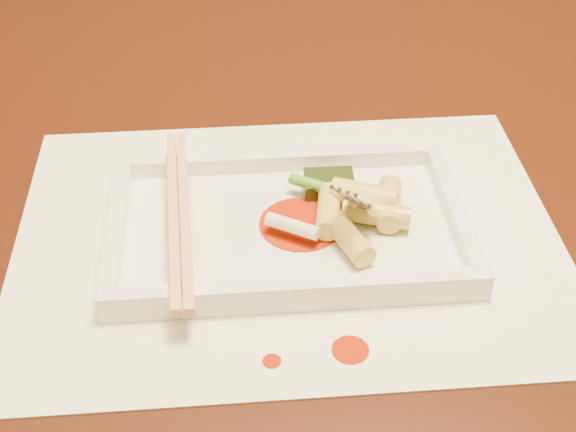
{
  "coord_description": "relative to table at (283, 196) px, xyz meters",
  "views": [
    {
      "loc": [
        -0.05,
        -0.63,
        1.14
      ],
      "look_at": [
        -0.01,
        -0.18,
        0.77
      ],
      "focal_mm": 50.0,
      "sensor_mm": 36.0,
      "label": 1
    }
  ],
  "objects": [
    {
      "name": "rice_cake_4",
      "position": [
        0.07,
        -0.17,
        0.12
      ],
      "size": [
        0.03,
        0.05,
        0.02
      ],
      "primitive_type": "cylinder",
      "rotation": [
        1.57,
        0.0,
        2.93
      ],
      "color": "#D8CA64",
      "rests_on": "plate_base"
    },
    {
      "name": "rice_cake_1",
      "position": [
        0.02,
        -0.18,
        0.12
      ],
      "size": [
        0.03,
        0.05,
        0.02
      ],
      "primitive_type": "cylinder",
      "rotation": [
        1.57,
        0.0,
        2.96
      ],
      "color": "#D8CA64",
      "rests_on": "plate_base"
    },
    {
      "name": "sauce_splatter_a",
      "position": [
        0.02,
        -0.29,
        0.1
      ],
      "size": [
        0.02,
        0.02,
        0.0
      ],
      "primitive_type": "cylinder",
      "color": "#AD2005",
      "rests_on": "placemat"
    },
    {
      "name": "plate_base",
      "position": [
        -0.01,
        -0.18,
        0.11
      ],
      "size": [
        0.26,
        0.16,
        0.01
      ],
      "primitive_type": "cube",
      "color": "white",
      "rests_on": "placemat"
    },
    {
      "name": "table",
      "position": [
        0.0,
        0.0,
        0.0
      ],
      "size": [
        1.4,
        0.9,
        0.75
      ],
      "color": "black",
      "rests_on": "ground"
    },
    {
      "name": "chopstick_a",
      "position": [
        -0.09,
        -0.18,
        0.13
      ],
      "size": [
        0.02,
        0.2,
        0.01
      ],
      "primitive_type": "cube",
      "rotation": [
        0.0,
        0.0,
        0.05
      ],
      "color": "tan",
      "rests_on": "plate_rim_near"
    },
    {
      "name": "scallion_green",
      "position": [
        0.03,
        -0.16,
        0.12
      ],
      "size": [
        0.08,
        0.05,
        0.01
      ],
      "primitive_type": "cylinder",
      "rotation": [
        1.57,
        0.0,
        1.03
      ],
      "color": "#3C8B16",
      "rests_on": "plate_base"
    },
    {
      "name": "sauce_blob_0",
      "position": [
        -0.0,
        -0.18,
        0.11
      ],
      "size": [
        0.06,
        0.06,
        0.0
      ],
      "primitive_type": "cylinder",
      "color": "#AD2005",
      "rests_on": "plate_base"
    },
    {
      "name": "plate_rim_right",
      "position": [
        0.11,
        -0.18,
        0.12
      ],
      "size": [
        0.01,
        0.14,
        0.01
      ],
      "primitive_type": "cube",
      "color": "white",
      "rests_on": "plate_base"
    },
    {
      "name": "chopstick_b",
      "position": [
        -0.08,
        -0.18,
        0.13
      ],
      "size": [
        0.02,
        0.2,
        0.01
      ],
      "primitive_type": "cube",
      "rotation": [
        0.0,
        0.0,
        0.05
      ],
      "color": "tan",
      "rests_on": "plate_rim_near"
    },
    {
      "name": "rice_cake_2",
      "position": [
        0.05,
        -0.17,
        0.13
      ],
      "size": [
        0.05,
        0.04,
        0.02
      ],
      "primitive_type": "cylinder",
      "rotation": [
        1.57,
        0.0,
        1.18
      ],
      "color": "#D8CA64",
      "rests_on": "plate_base"
    },
    {
      "name": "plate_rim_left",
      "position": [
        -0.13,
        -0.18,
        0.12
      ],
      "size": [
        0.01,
        0.14,
        0.01
      ],
      "primitive_type": "cube",
      "color": "white",
      "rests_on": "plate_base"
    },
    {
      "name": "scallion_white",
      "position": [
        -0.01,
        -0.19,
        0.12
      ],
      "size": [
        0.04,
        0.03,
        0.01
      ],
      "primitive_type": "cylinder",
      "rotation": [
        1.57,
        0.0,
        1.04
      ],
      "color": "#EAEACC",
      "rests_on": "plate_base"
    },
    {
      "name": "rice_cake_0",
      "position": [
        0.05,
        -0.18,
        0.12
      ],
      "size": [
        0.05,
        0.03,
        0.02
      ],
      "primitive_type": "cylinder",
      "rotation": [
        1.57,
        0.0,
        1.26
      ],
      "color": "#D8CA64",
      "rests_on": "plate_base"
    },
    {
      "name": "plate_rim_far",
      "position": [
        -0.01,
        -0.1,
        0.12
      ],
      "size": [
        0.26,
        0.01,
        0.01
      ],
      "primitive_type": "cube",
      "color": "white",
      "rests_on": "plate_base"
    },
    {
      "name": "veg_piece",
      "position": [
        0.02,
        -0.14,
        0.12
      ],
      "size": [
        0.04,
        0.03,
        0.01
      ],
      "primitive_type": "cube",
      "rotation": [
        0.0,
        0.0,
        -0.03
      ],
      "color": "black",
      "rests_on": "plate_base"
    },
    {
      "name": "plate_rim_near",
      "position": [
        -0.01,
        -0.25,
        0.12
      ],
      "size": [
        0.26,
        0.01,
        0.01
      ],
      "primitive_type": "cube",
      "color": "white",
      "rests_on": "plate_base"
    },
    {
      "name": "fork",
      "position": [
        0.06,
        -0.16,
        0.18
      ],
      "size": [
        0.09,
        0.1,
        0.14
      ],
      "primitive_type": null,
      "color": "silver",
      "rests_on": "plate_base"
    },
    {
      "name": "placemat",
      "position": [
        -0.01,
        -0.18,
        0.1
      ],
      "size": [
        0.4,
        0.3,
        0.0
      ],
      "primitive_type": "cube",
      "color": "white",
      "rests_on": "table"
    },
    {
      "name": "rice_cake_3",
      "position": [
        0.03,
        -0.21,
        0.12
      ],
      "size": [
        0.03,
        0.05,
        0.02
      ],
      "primitive_type": "cylinder",
      "rotation": [
        1.57,
        0.0,
        0.36
      ],
      "color": "#D8CA64",
      "rests_on": "plate_base"
    },
    {
      "name": "sauce_splatter_b",
      "position": [
        -0.03,
        -0.3,
        0.1
      ],
      "size": [
        0.01,
        0.01,
        0.0
      ],
      "primitive_type": "cylinder",
      "color": "#AD2005",
      "rests_on": "placemat"
    }
  ]
}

